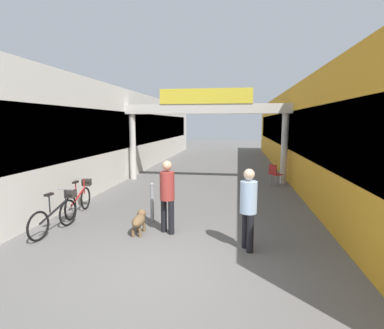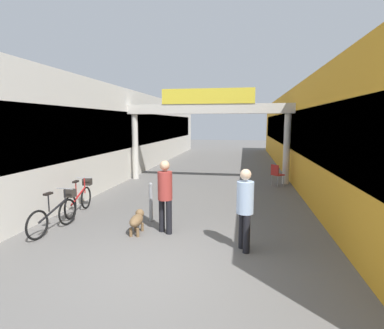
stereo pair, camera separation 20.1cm
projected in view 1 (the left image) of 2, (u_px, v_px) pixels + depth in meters
ground_plane at (157, 267)px, 5.41m from camera, size 80.00×80.00×0.00m
storefront_left at (120, 132)px, 16.65m from camera, size 3.00×26.00×4.09m
storefront_right at (312, 133)px, 15.13m from camera, size 3.00×26.00×4.09m
arcade_sign_gateway at (206, 116)px, 12.94m from camera, size 7.40×0.47×4.02m
pedestrian_with_dog at (167, 192)px, 6.96m from camera, size 0.47×0.47×1.73m
pedestrian_companion at (248, 204)px, 6.01m from camera, size 0.44×0.44×1.69m
dog_on_leash at (139, 220)px, 7.02m from camera, size 0.31×0.71×0.51m
bicycle_black_nearest at (57, 213)px, 7.15m from camera, size 0.46×1.69×0.98m
bicycle_red_second at (80, 198)px, 8.58m from camera, size 0.46×1.69×0.98m
bollard_post_metal at (152, 202)px, 7.85m from camera, size 0.10×0.10×1.04m
cafe_chair_red_nearer at (274, 173)px, 12.30m from camera, size 0.56×0.56×0.89m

